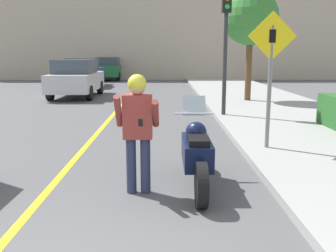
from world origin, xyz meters
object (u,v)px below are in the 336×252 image
object	(u,v)px
motorcycle	(197,154)
person_biker	(138,122)
parked_car_silver	(76,78)
crossing_sign	(271,67)
parked_car_green	(109,68)
street_tree	(251,18)
traffic_light	(226,26)
parked_car_blue	(83,72)

from	to	relation	value
motorcycle	person_biker	bearing A→B (deg)	-161.40
parked_car_silver	crossing_sign	bearing A→B (deg)	-58.42
parked_car_green	motorcycle	bearing A→B (deg)	-78.36
person_biker	street_tree	xyz separation A→B (m)	(3.61, 9.66, 2.25)
traffic_light	street_tree	distance (m)	3.89
parked_car_blue	parked_car_green	bearing A→B (deg)	83.52
crossing_sign	parked_car_silver	size ratio (longest dim) A/B	0.62
motorcycle	parked_car_silver	size ratio (longest dim) A/B	0.52
person_biker	traffic_light	xyz separation A→B (m)	(2.13, 6.10, 1.70)
crossing_sign	traffic_light	world-z (taller)	traffic_light
person_biker	parked_car_silver	distance (m)	12.44
crossing_sign	traffic_light	size ratio (longest dim) A/B	0.69
person_biker	crossing_sign	size ratio (longest dim) A/B	0.65
motorcycle	crossing_sign	bearing A→B (deg)	49.64
parked_car_silver	parked_car_green	world-z (taller)	same
street_tree	person_biker	bearing A→B (deg)	-110.51
motorcycle	parked_car_blue	world-z (taller)	parked_car_blue
crossing_sign	parked_car_green	size ratio (longest dim) A/B	0.62
crossing_sign	parked_car_green	world-z (taller)	crossing_sign
traffic_light	parked_car_silver	bearing A→B (deg)	134.98
motorcycle	parked_car_silver	xyz separation A→B (m)	(-4.50, 11.61, 0.36)
parked_car_silver	parked_car_blue	bearing A→B (deg)	99.09
motorcycle	street_tree	bearing A→B (deg)	73.53
parked_car_silver	parked_car_green	xyz separation A→B (m)	(-0.19, 11.17, 0.00)
traffic_light	parked_car_green	world-z (taller)	traffic_light
street_tree	parked_car_green	distance (m)	15.53
motorcycle	parked_car_green	bearing A→B (deg)	101.64
traffic_light	street_tree	bearing A→B (deg)	67.38
parked_car_blue	crossing_sign	bearing A→B (deg)	-65.57
crossing_sign	motorcycle	bearing A→B (deg)	-130.36
parked_car_blue	parked_car_green	world-z (taller)	same
person_biker	motorcycle	bearing A→B (deg)	18.60
motorcycle	street_tree	size ratio (longest dim) A/B	0.52
parked_car_silver	parked_car_blue	distance (m)	5.42
motorcycle	parked_car_silver	bearing A→B (deg)	111.18
motorcycle	parked_car_silver	distance (m)	12.45
traffic_light	parked_car_blue	size ratio (longest dim) A/B	0.89
motorcycle	parked_car_blue	size ratio (longest dim) A/B	0.52
parked_car_blue	motorcycle	bearing A→B (deg)	-72.48
motorcycle	parked_car_blue	distance (m)	17.79
person_biker	parked_car_blue	world-z (taller)	parked_car_blue
motorcycle	parked_car_blue	xyz separation A→B (m)	(-5.35, 16.96, 0.36)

